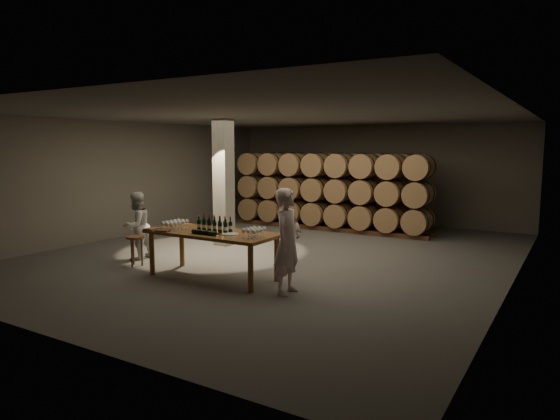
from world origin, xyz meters
The scene contains 15 objects.
room centered at (-1.80, 0.20, 1.60)m, with size 12.00×12.00×12.00m.
tasting_table centered at (0.00, -2.50, 0.80)m, with size 2.60×1.10×0.90m.
barrel_stack_back centered at (-0.96, 5.20, 1.20)m, with size 5.48×0.95×2.31m.
barrel_stack_front centered at (-0.57, 3.80, 1.20)m, with size 6.26×0.95×2.31m.
bottle_cluster centered at (0.00, -2.43, 1.01)m, with size 0.72×0.22×0.30m.
lying_bottles centered at (0.09, -2.84, 0.94)m, with size 0.64×0.09×0.09m.
glass_cluster_left centered at (-0.82, -2.64, 1.03)m, with size 0.30×0.52×0.17m.
glass_cluster_right centered at (0.98, -2.53, 1.02)m, with size 0.30×0.41×0.17m.
plate centered at (0.48, -2.57, 0.91)m, with size 0.31×0.31×0.02m, color white.
notebook_near centered at (-0.84, -2.95, 0.92)m, with size 0.25×0.20×0.03m, color brown.
notebook_corner centered at (-1.18, -2.90, 0.91)m, with size 0.22×0.28×0.02m, color brown.
pen centered at (-0.73, -2.95, 0.91)m, with size 0.01×0.01×0.13m, color black.
stool centered at (-2.00, -2.59, 0.52)m, with size 0.38×0.38×0.64m.
person_man centered at (1.75, -2.63, 0.91)m, with size 0.66×0.43×1.82m, color silver.
person_woman centered at (-2.46, -2.12, 0.76)m, with size 0.74×0.57×1.51m, color silver.
Camera 1 is at (5.97, -9.85, 2.52)m, focal length 32.00 mm.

